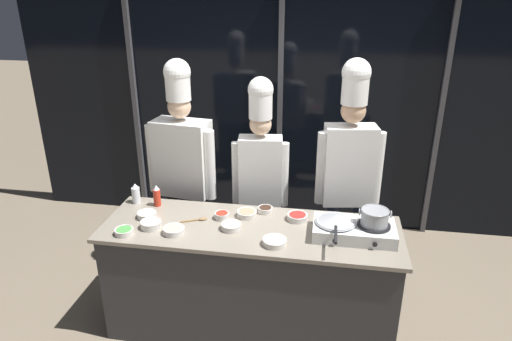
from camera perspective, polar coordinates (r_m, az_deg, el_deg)
name	(u,v)px	position (r m, az deg, el deg)	size (l,w,h in m)	color
ground_plane	(251,324)	(3.87, -0.64, -18.67)	(24.00, 24.00, 0.00)	#7F705B
window_wall_back	(280,105)	(4.88, 3.07, 8.19)	(5.69, 0.09, 2.70)	black
demo_counter	(251,278)	(3.59, -0.67, -13.31)	(2.19, 0.71, 0.89)	#2D2D30
portable_stove	(354,230)	(3.30, 12.14, -7.26)	(0.57, 0.34, 0.11)	silver
frying_pan	(336,219)	(3.25, 9.94, -5.97)	(0.29, 0.50, 0.05)	#ADAFB5
stock_pot	(375,217)	(3.26, 14.61, -5.61)	(0.22, 0.19, 0.12)	#93969B
squeeze_bottle_chili	(157,196)	(3.72, -12.29, -3.12)	(0.06, 0.06, 0.18)	red
squeeze_bottle_clear	(136,194)	(3.81, -14.79, -2.82)	(0.07, 0.07, 0.17)	white
prep_bowl_soy_glaze	(265,209)	(3.56, 1.17, -4.86)	(0.12, 0.12, 0.04)	silver
prep_bowl_chili_flakes	(222,215)	(3.47, -4.28, -5.58)	(0.11, 0.11, 0.05)	silver
prep_bowl_mushrooms	(247,213)	(3.50, -1.16, -5.36)	(0.15, 0.15, 0.05)	silver
prep_bowl_noodles	(231,226)	(3.33, -3.13, -6.93)	(0.15, 0.15, 0.05)	silver
prep_bowl_bell_pepper	(297,217)	(3.46, 5.20, -5.75)	(0.16, 0.16, 0.05)	silver
prep_bowl_chicken	(147,214)	(3.58, -13.50, -5.36)	(0.15, 0.15, 0.05)	silver
prep_bowl_shrimp	(174,230)	(3.32, -10.25, -7.32)	(0.16, 0.16, 0.05)	silver
prep_bowl_bean_sprouts	(275,241)	(3.14, 2.33, -8.83)	(0.17, 0.17, 0.04)	silver
prep_bowl_scallions	(124,231)	(3.39, -16.16, -7.28)	(0.14, 0.14, 0.04)	silver
prep_bowl_onion	(151,224)	(3.43, -13.00, -6.52)	(0.15, 0.15, 0.06)	silver
serving_spoon_slotted	(199,219)	(3.48, -7.17, -6.09)	(0.19, 0.11, 0.02)	olive
chef_head	(183,159)	(3.98, -9.17, 1.40)	(0.63, 0.31, 1.99)	#232326
chef_sous	(260,166)	(3.84, 0.55, 0.51)	(0.47, 0.23, 1.87)	#4C4C51
chef_line	(349,161)	(3.80, 11.57, 1.16)	(0.54, 0.28, 2.03)	#2D3856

